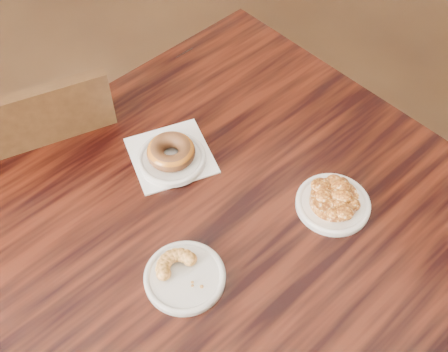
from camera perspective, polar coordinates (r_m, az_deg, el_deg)
cafe_table at (r=1.49m, az=0.79°, el=-12.09°), size 1.16×1.16×0.75m
chair_far at (r=1.71m, az=-18.33°, el=0.69°), size 0.54×0.54×0.90m
napkin at (r=1.27m, az=-5.41°, el=2.09°), size 0.20×0.20×0.00m
plate_donut at (r=1.25m, az=-5.32°, el=1.74°), size 0.15×0.15×0.01m
plate_cruller at (r=1.09m, az=-4.00°, el=-10.23°), size 0.16×0.16×0.01m
plate_fritter at (r=1.20m, az=10.99°, el=-2.82°), size 0.16×0.16×0.01m
glazed_donut at (r=1.23m, az=-5.40°, el=2.48°), size 0.11×0.11×0.04m
apple_fritter at (r=1.18m, az=11.16°, el=-2.19°), size 0.14×0.14×0.03m
cruller_fragment at (r=1.07m, az=-4.06°, el=-9.76°), size 0.10×0.10×0.03m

